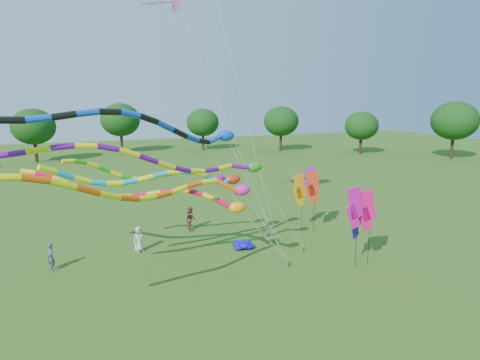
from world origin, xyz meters
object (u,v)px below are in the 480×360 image
object	(u,v)px
tube_kite_red	(162,195)
blue_nylon_heap	(236,244)
tube_kite_orange	(157,189)
person_b	(51,257)
person_a	(139,239)
person_c	(191,218)

from	to	relation	value
tube_kite_red	blue_nylon_heap	distance (m)	6.60
tube_kite_orange	blue_nylon_heap	xyz separation A→B (m)	(6.13, 6.81, -5.70)
person_b	person_a	bearing A→B (deg)	76.50
tube_kite_orange	person_b	world-z (taller)	tube_kite_orange
person_c	person_a	bearing A→B (deg)	126.30
tube_kite_red	person_a	size ratio (longest dim) A/B	8.39
tube_kite_red	person_b	distance (m)	7.27
person_a	person_b	distance (m)	5.23
person_b	tube_kite_orange	bearing A→B (deg)	8.91
tube_kite_orange	person_b	distance (m)	10.11
tube_kite_orange	blue_nylon_heap	distance (m)	10.79
blue_nylon_heap	person_a	bearing A→B (deg)	166.39
blue_nylon_heap	person_b	bearing A→B (deg)	178.55
blue_nylon_heap	person_a	world-z (taller)	person_a
person_b	tube_kite_red	bearing A→B (deg)	48.64
tube_kite_red	person_a	xyz separation A→B (m)	(-1.10, 2.81, -3.44)
blue_nylon_heap	person_b	xyz separation A→B (m)	(-11.22, 0.28, 0.61)
tube_kite_red	person_c	world-z (taller)	tube_kite_red
person_b	person_c	xyz separation A→B (m)	(9.27, 4.26, 0.08)
person_c	person_b	bearing A→B (deg)	114.77
person_a	person_c	bearing A→B (deg)	14.52
tube_kite_orange	person_c	world-z (taller)	tube_kite_orange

